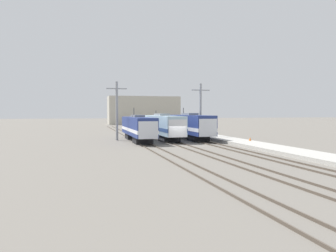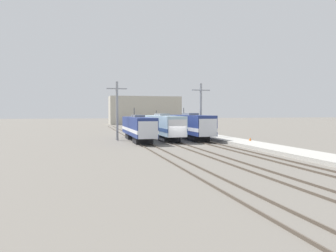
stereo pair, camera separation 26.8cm
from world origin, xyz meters
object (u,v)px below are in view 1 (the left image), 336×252
object	(u,v)px
locomotive_far_left	(138,128)
catenary_tower_left	(117,110)
locomotive_center	(162,126)
traffic_cone	(250,139)
catenary_tower_right	(200,110)
locomotive_far_right	(191,126)

from	to	relation	value
locomotive_far_left	catenary_tower_left	distance (m)	4.64
catenary_tower_left	locomotive_center	bearing A→B (deg)	4.38
locomotive_center	traffic_cone	bearing A→B (deg)	-46.91
catenary_tower_left	catenary_tower_right	distance (m)	13.89
locomotive_far_left	locomotive_far_right	distance (m)	9.05
catenary_tower_right	traffic_cone	xyz separation A→B (m)	(3.61, -10.19, -4.13)
locomotive_far_left	locomotive_center	bearing A→B (deg)	32.87
catenary_tower_left	traffic_cone	xyz separation A→B (m)	(17.50, -10.19, -4.13)
locomotive_center	catenary_tower_left	distance (m)	7.90
locomotive_far_right	traffic_cone	world-z (taller)	locomotive_far_right
catenary_tower_left	catenary_tower_right	world-z (taller)	same
catenary_tower_right	catenary_tower_left	bearing A→B (deg)	180.00
locomotive_center	catenary_tower_right	xyz separation A→B (m)	(6.45, -0.57, 2.62)
catenary_tower_right	locomotive_far_right	bearing A→B (deg)	-156.54
locomotive_far_right	traffic_cone	distance (m)	10.99
locomotive_far_right	catenary_tower_left	world-z (taller)	catenary_tower_left
catenary_tower_left	catenary_tower_right	size ratio (longest dim) A/B	1.00
catenary_tower_right	locomotive_center	bearing A→B (deg)	174.95
catenary_tower_right	traffic_cone	size ratio (longest dim) A/B	18.80
locomotive_far_left	traffic_cone	world-z (taller)	locomotive_far_left
traffic_cone	locomotive_far_right	bearing A→B (deg)	120.97
locomotive_center	traffic_cone	world-z (taller)	locomotive_center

